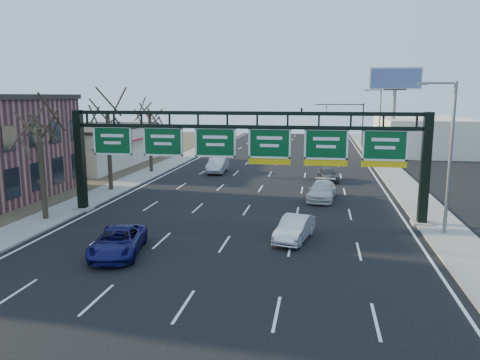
% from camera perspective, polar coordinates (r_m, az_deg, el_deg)
% --- Properties ---
extents(ground, '(160.00, 160.00, 0.00)m').
position_cam_1_polar(ground, '(24.59, -2.85, -9.21)').
color(ground, black).
rests_on(ground, ground).
extents(sidewalk_left, '(3.00, 120.00, 0.12)m').
position_cam_1_polar(sidewalk_left, '(46.93, -12.86, 0.02)').
color(sidewalk_left, gray).
rests_on(sidewalk_left, ground).
extents(sidewalk_right, '(3.00, 120.00, 0.12)m').
position_cam_1_polar(sidewalk_right, '(44.06, 19.61, -0.98)').
color(sidewalk_right, gray).
rests_on(sidewalk_right, ground).
extents(dirt_strip_left, '(21.00, 120.00, 0.06)m').
position_cam_1_polar(dirt_strip_left, '(52.81, -25.18, 0.38)').
color(dirt_strip_left, '#473D2B').
rests_on(dirt_strip_left, ground).
extents(lane_markings, '(21.60, 120.00, 0.01)m').
position_cam_1_polar(lane_markings, '(43.70, 2.85, -0.56)').
color(lane_markings, white).
rests_on(lane_markings, ground).
extents(sign_gantry, '(24.60, 1.20, 7.20)m').
position_cam_1_polar(sign_gantry, '(31.22, 0.56, 3.71)').
color(sign_gantry, black).
rests_on(sign_gantry, ground).
extents(cream_strip, '(10.90, 18.40, 4.70)m').
position_cam_1_polar(cream_strip, '(58.35, -17.48, 4.05)').
color(cream_strip, beige).
rests_on(cream_strip, ground).
extents(building_right_distant, '(12.00, 20.00, 5.00)m').
position_cam_1_polar(building_right_distant, '(74.35, 21.34, 5.16)').
color(building_right_distant, beige).
rests_on(building_right_distant, ground).
extents(tree_gantry, '(3.60, 3.60, 8.48)m').
position_cam_1_polar(tree_gantry, '(32.93, -23.43, 7.55)').
color(tree_gantry, black).
rests_on(tree_gantry, sidewalk_left).
extents(tree_mid, '(3.60, 3.60, 9.24)m').
position_cam_1_polar(tree_mid, '(41.66, -15.94, 9.40)').
color(tree_mid, black).
rests_on(tree_mid, sidewalk_left).
extents(tree_far, '(3.60, 3.60, 8.86)m').
position_cam_1_polar(tree_far, '(50.88, -11.02, 9.27)').
color(tree_far, black).
rests_on(tree_far, sidewalk_left).
extents(streetlight_near, '(2.15, 0.22, 9.00)m').
position_cam_1_polar(streetlight_near, '(29.72, 24.06, 3.36)').
color(streetlight_near, slate).
rests_on(streetlight_near, sidewalk_right).
extents(streetlight_far, '(2.15, 0.22, 9.00)m').
position_cam_1_polar(streetlight_far, '(63.13, 16.54, 7.01)').
color(streetlight_far, slate).
rests_on(streetlight_far, sidewalk_right).
extents(billboard_right, '(7.00, 0.50, 12.00)m').
position_cam_1_polar(billboard_right, '(68.33, 18.37, 10.47)').
color(billboard_right, slate).
rests_on(billboard_right, ground).
extents(traffic_signal_mast, '(10.16, 0.54, 7.00)m').
position_cam_1_polar(traffic_signal_mast, '(77.67, 10.25, 8.10)').
color(traffic_signal_mast, black).
rests_on(traffic_signal_mast, ground).
extents(car_blue_suv, '(3.24, 5.38, 1.40)m').
position_cam_1_polar(car_blue_suv, '(25.38, -14.66, -7.25)').
color(car_blue_suv, '#141354').
rests_on(car_blue_suv, ground).
extents(car_silver_sedan, '(2.32, 4.39, 1.38)m').
position_cam_1_polar(car_silver_sedan, '(27.08, 6.67, -5.90)').
color(car_silver_sedan, silver).
rests_on(car_silver_sedan, ground).
extents(car_white_wagon, '(2.54, 5.13, 1.43)m').
position_cam_1_polar(car_white_wagon, '(37.81, 9.97, -1.30)').
color(car_white_wagon, silver).
rests_on(car_white_wagon, ground).
extents(car_grey_far, '(2.28, 4.17, 1.34)m').
position_cam_1_polar(car_grey_far, '(46.25, 10.67, 0.72)').
color(car_grey_far, '#404345').
rests_on(car_grey_far, ground).
extents(car_silver_distant, '(1.90, 5.05, 1.65)m').
position_cam_1_polar(car_silver_distant, '(50.57, -2.74, 1.86)').
color(car_silver_distant, '#AEAFB3').
rests_on(car_silver_distant, ground).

